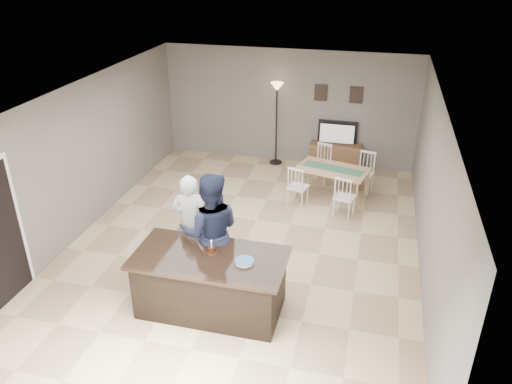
% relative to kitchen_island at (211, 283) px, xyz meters
% --- Properties ---
extents(floor, '(8.00, 8.00, 0.00)m').
position_rel_kitchen_island_xyz_m(floor, '(0.00, 1.80, -0.45)').
color(floor, tan).
rests_on(floor, ground).
extents(room_shell, '(8.00, 8.00, 8.00)m').
position_rel_kitchen_island_xyz_m(room_shell, '(0.00, 1.80, 1.22)').
color(room_shell, slate).
rests_on(room_shell, floor).
extents(kitchen_island, '(2.15, 1.10, 0.90)m').
position_rel_kitchen_island_xyz_m(kitchen_island, '(0.00, 0.00, 0.00)').
color(kitchen_island, black).
rests_on(kitchen_island, floor).
extents(tv_console, '(1.20, 0.40, 0.60)m').
position_rel_kitchen_island_xyz_m(tv_console, '(1.20, 5.57, -0.15)').
color(tv_console, brown).
rests_on(tv_console, floor).
extents(television, '(0.91, 0.12, 0.53)m').
position_rel_kitchen_island_xyz_m(television, '(1.20, 5.64, 0.41)').
color(television, black).
rests_on(television, tv_console).
extents(tv_screen_glow, '(0.78, 0.00, 0.78)m').
position_rel_kitchen_island_xyz_m(tv_screen_glow, '(1.20, 5.56, 0.42)').
color(tv_screen_glow, orange).
rests_on(tv_screen_glow, tv_console).
extents(picture_frames, '(1.10, 0.02, 0.38)m').
position_rel_kitchen_island_xyz_m(picture_frames, '(1.15, 5.78, 1.30)').
color(picture_frames, black).
rests_on(picture_frames, room_shell).
extents(woman, '(0.65, 0.48, 1.64)m').
position_rel_kitchen_island_xyz_m(woman, '(-0.65, 0.97, 0.36)').
color(woman, silver).
rests_on(woman, floor).
extents(man, '(1.09, 0.95, 1.90)m').
position_rel_kitchen_island_xyz_m(man, '(-0.17, 0.55, 0.49)').
color(man, '#161C32').
rests_on(man, floor).
extents(birthday_cake, '(0.13, 0.13, 0.21)m').
position_rel_kitchen_island_xyz_m(birthday_cake, '(0.00, 0.09, 0.49)').
color(birthday_cake, gold).
rests_on(birthday_cake, kitchen_island).
extents(plate_stack, '(0.27, 0.27, 0.04)m').
position_rel_kitchen_island_xyz_m(plate_stack, '(0.51, -0.03, 0.47)').
color(plate_stack, white).
rests_on(plate_stack, kitchen_island).
extents(dining_table, '(1.71, 1.89, 0.87)m').
position_rel_kitchen_island_xyz_m(dining_table, '(1.29, 4.00, 0.10)').
color(dining_table, tan).
rests_on(dining_table, floor).
extents(floor_lamp, '(0.30, 0.30, 1.97)m').
position_rel_kitchen_island_xyz_m(floor_lamp, '(-0.23, 5.56, 1.08)').
color(floor_lamp, black).
rests_on(floor_lamp, floor).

